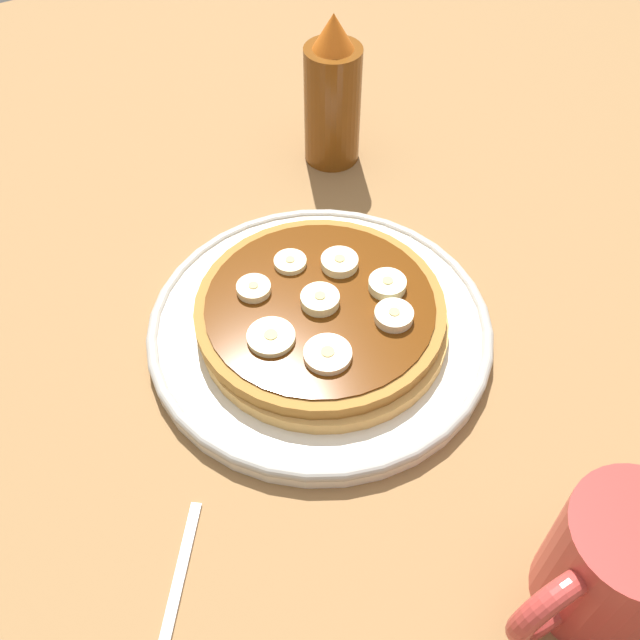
# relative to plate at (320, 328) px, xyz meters

# --- Properties ---
(ground_plane) EXTENTS (1.40, 1.40, 0.03)m
(ground_plane) POSITION_rel_plate_xyz_m (0.00, 0.00, -0.02)
(ground_plane) COLOR olive
(plate) EXTENTS (0.27, 0.27, 0.02)m
(plate) POSITION_rel_plate_xyz_m (0.00, 0.00, 0.00)
(plate) COLOR silver
(plate) RESTS_ON ground_plane
(pancake_stack) EXTENTS (0.20, 0.20, 0.02)m
(pancake_stack) POSITION_rel_plate_xyz_m (-0.00, 0.00, 0.02)
(pancake_stack) COLOR tan
(pancake_stack) RESTS_ON plate
(banana_slice_0) EXTENTS (0.03, 0.03, 0.01)m
(banana_slice_0) POSITION_rel_plate_xyz_m (0.00, -0.00, 0.03)
(banana_slice_0) COLOR #F1EDB6
(banana_slice_0) RESTS_ON pancake_stack
(banana_slice_1) EXTENTS (0.04, 0.04, 0.01)m
(banana_slice_1) POSITION_rel_plate_xyz_m (0.02, 0.05, 0.03)
(banana_slice_1) COLOR #FEEABC
(banana_slice_1) RESTS_ON pancake_stack
(banana_slice_2) EXTENTS (0.03, 0.03, 0.01)m
(banana_slice_2) POSITION_rel_plate_xyz_m (-0.03, -0.03, 0.03)
(banana_slice_2) COLOR #F6ECB8
(banana_slice_2) RESTS_ON pancake_stack
(banana_slice_3) EXTENTS (0.03, 0.03, 0.01)m
(banana_slice_3) POSITION_rel_plate_xyz_m (0.04, -0.04, 0.03)
(banana_slice_3) COLOR #FEEAB4
(banana_slice_3) RESTS_ON pancake_stack
(banana_slice_4) EXTENTS (0.03, 0.03, 0.01)m
(banana_slice_4) POSITION_rel_plate_xyz_m (-0.05, 0.01, 0.03)
(banana_slice_4) COLOR #F4F4BC
(banana_slice_4) RESTS_ON pancake_stack
(banana_slice_5) EXTENTS (0.03, 0.03, 0.01)m
(banana_slice_5) POSITION_rel_plate_xyz_m (-0.04, 0.04, 0.03)
(banana_slice_5) COLOR #F3E6BF
(banana_slice_5) RESTS_ON pancake_stack
(banana_slice_6) EXTENTS (0.03, 0.03, 0.01)m
(banana_slice_6) POSITION_rel_plate_xyz_m (0.00, -0.05, 0.03)
(banana_slice_6) COLOR #FAECB6
(banana_slice_6) RESTS_ON pancake_stack
(banana_slice_7) EXTENTS (0.04, 0.04, 0.01)m
(banana_slice_7) POSITION_rel_plate_xyz_m (0.05, 0.01, 0.03)
(banana_slice_7) COLOR #F1F0BB
(banana_slice_7) RESTS_ON pancake_stack
(coffee_mug) EXTENTS (0.11, 0.08, 0.09)m
(coffee_mug) POSITION_rel_plate_xyz_m (-0.04, 0.26, 0.04)
(coffee_mug) COLOR #B23833
(coffee_mug) RESTS_ON ground_plane
(fork) EXTENTS (0.08, 0.11, 0.01)m
(fork) POSITION_rel_plate_xyz_m (0.19, 0.15, -0.01)
(fork) COLOR silver
(fork) RESTS_ON ground_plane
(syrup_bottle) EXTENTS (0.05, 0.05, 0.15)m
(syrup_bottle) POSITION_rel_plate_xyz_m (-0.13, -0.20, 0.06)
(syrup_bottle) COLOR brown
(syrup_bottle) RESTS_ON ground_plane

